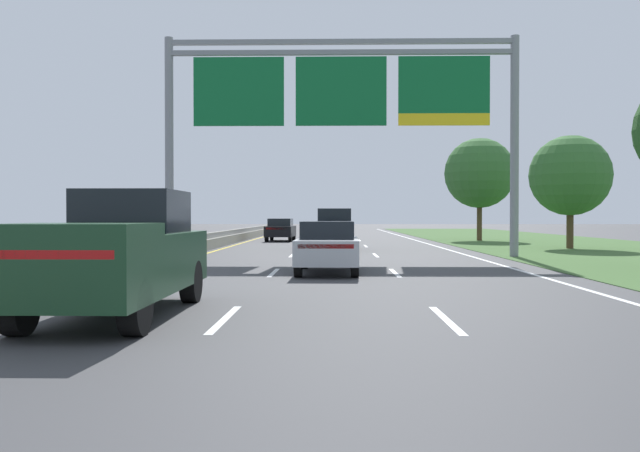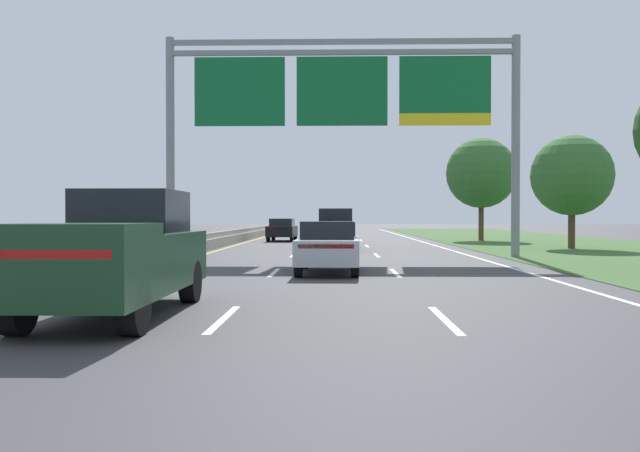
{
  "view_description": "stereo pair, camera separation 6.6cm",
  "coord_description": "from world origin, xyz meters",
  "px_view_note": "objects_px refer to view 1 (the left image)",
  "views": [
    {
      "loc": [
        -0.03,
        -0.41,
        1.72
      ],
      "look_at": [
        -0.38,
        16.89,
        1.47
      ],
      "focal_mm": 36.76,
      "sensor_mm": 36.0,
      "label": 1
    },
    {
      "loc": [
        0.03,
        -0.41,
        1.72
      ],
      "look_at": [
        -0.38,
        16.89,
        1.47
      ],
      "focal_mm": 36.76,
      "sensor_mm": 36.0,
      "label": 2
    }
  ],
  "objects_px": {
    "car_navy_centre_lane_suv": "(335,229)",
    "roadside_tree_mid": "(570,176)",
    "car_black_left_lane_sedan": "(281,229)",
    "pickup_truck_darkgreen": "(119,254)",
    "overhead_sign_gantry": "(341,101)",
    "roadside_tree_far": "(480,173)",
    "car_silver_centre_lane_sedan": "(328,246)"
  },
  "relations": [
    {
      "from": "car_navy_centre_lane_suv",
      "to": "roadside_tree_mid",
      "type": "relative_size",
      "value": 0.78
    },
    {
      "from": "car_black_left_lane_sedan",
      "to": "pickup_truck_darkgreen",
      "type": "bearing_deg",
      "value": -178.71
    },
    {
      "from": "roadside_tree_mid",
      "to": "overhead_sign_gantry",
      "type": "bearing_deg",
      "value": -149.89
    },
    {
      "from": "roadside_tree_mid",
      "to": "roadside_tree_far",
      "type": "xyz_separation_m",
      "value": [
        -2.23,
        11.42,
        0.88
      ]
    },
    {
      "from": "roadside_tree_far",
      "to": "roadside_tree_mid",
      "type": "bearing_deg",
      "value": -78.93
    },
    {
      "from": "car_silver_centre_lane_sedan",
      "to": "roadside_tree_mid",
      "type": "height_order",
      "value": "roadside_tree_mid"
    },
    {
      "from": "car_black_left_lane_sedan",
      "to": "car_navy_centre_lane_suv",
      "type": "distance_m",
      "value": 12.6
    },
    {
      "from": "pickup_truck_darkgreen",
      "to": "roadside_tree_mid",
      "type": "xyz_separation_m",
      "value": [
        16.24,
        23.67,
        2.8
      ]
    },
    {
      "from": "pickup_truck_darkgreen",
      "to": "roadside_tree_far",
      "type": "bearing_deg",
      "value": -21.73
    },
    {
      "from": "car_silver_centre_lane_sedan",
      "to": "roadside_tree_far",
      "type": "relative_size",
      "value": 0.61
    },
    {
      "from": "car_silver_centre_lane_sedan",
      "to": "roadside_tree_mid",
      "type": "distance_m",
      "value": 19.88
    },
    {
      "from": "car_black_left_lane_sedan",
      "to": "roadside_tree_far",
      "type": "xyz_separation_m",
      "value": [
        13.98,
        0.75,
        3.94
      ]
    },
    {
      "from": "roadside_tree_mid",
      "to": "roadside_tree_far",
      "type": "relative_size",
      "value": 0.83
    },
    {
      "from": "overhead_sign_gantry",
      "to": "car_navy_centre_lane_suv",
      "type": "relative_size",
      "value": 3.19
    },
    {
      "from": "overhead_sign_gantry",
      "to": "car_navy_centre_lane_suv",
      "type": "distance_m",
      "value": 7.96
    },
    {
      "from": "roadside_tree_far",
      "to": "overhead_sign_gantry",
      "type": "bearing_deg",
      "value": -118.35
    },
    {
      "from": "overhead_sign_gantry",
      "to": "roadside_tree_far",
      "type": "height_order",
      "value": "overhead_sign_gantry"
    },
    {
      "from": "car_black_left_lane_sedan",
      "to": "car_navy_centre_lane_suv",
      "type": "xyz_separation_m",
      "value": [
        3.74,
        -12.03,
        0.28
      ]
    },
    {
      "from": "car_navy_centre_lane_suv",
      "to": "car_silver_centre_lane_sedan",
      "type": "xyz_separation_m",
      "value": [
        -0.24,
        -13.6,
        -0.28
      ]
    },
    {
      "from": "pickup_truck_darkgreen",
      "to": "car_silver_centre_lane_sedan",
      "type": "xyz_separation_m",
      "value": [
        3.53,
        8.71,
        -0.26
      ]
    },
    {
      "from": "pickup_truck_darkgreen",
      "to": "roadside_tree_far",
      "type": "xyz_separation_m",
      "value": [
        14.01,
        35.09,
        3.69
      ]
    },
    {
      "from": "overhead_sign_gantry",
      "to": "pickup_truck_darkgreen",
      "type": "height_order",
      "value": "overhead_sign_gantry"
    },
    {
      "from": "car_navy_centre_lane_suv",
      "to": "roadside_tree_far",
      "type": "relative_size",
      "value": 0.65
    },
    {
      "from": "car_navy_centre_lane_suv",
      "to": "roadside_tree_mid",
      "type": "xyz_separation_m",
      "value": [
        12.48,
        1.37,
        2.78
      ]
    },
    {
      "from": "car_black_left_lane_sedan",
      "to": "car_navy_centre_lane_suv",
      "type": "height_order",
      "value": "car_navy_centre_lane_suv"
    },
    {
      "from": "overhead_sign_gantry",
      "to": "roadside_tree_far",
      "type": "distance_m",
      "value": 21.11
    },
    {
      "from": "roadside_tree_far",
      "to": "car_navy_centre_lane_suv",
      "type": "bearing_deg",
      "value": -128.7
    },
    {
      "from": "pickup_truck_darkgreen",
      "to": "car_navy_centre_lane_suv",
      "type": "xyz_separation_m",
      "value": [
        3.76,
        22.31,
        0.02
      ]
    },
    {
      "from": "car_black_left_lane_sedan",
      "to": "car_silver_centre_lane_sedan",
      "type": "height_order",
      "value": "same"
    },
    {
      "from": "pickup_truck_darkgreen",
      "to": "roadside_tree_far",
      "type": "relative_size",
      "value": 0.75
    },
    {
      "from": "overhead_sign_gantry",
      "to": "roadside_tree_far",
      "type": "xyz_separation_m",
      "value": [
        9.98,
        18.5,
        -1.87
      ]
    },
    {
      "from": "roadside_tree_mid",
      "to": "roadside_tree_far",
      "type": "bearing_deg",
      "value": 101.07
    }
  ]
}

